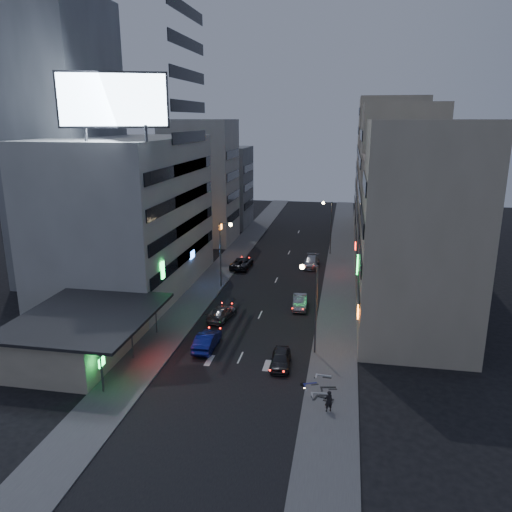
% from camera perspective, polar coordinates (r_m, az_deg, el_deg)
% --- Properties ---
extents(ground, '(180.00, 180.00, 0.00)m').
position_cam_1_polar(ground, '(40.79, -3.03, -14.03)').
color(ground, black).
rests_on(ground, ground).
extents(sidewalk_left, '(4.00, 120.00, 0.12)m').
position_cam_1_polar(sidewalk_left, '(69.51, -3.74, -1.34)').
color(sidewalk_left, '#4C4C4F').
rests_on(sidewalk_left, ground).
extents(sidewalk_right, '(4.00, 120.00, 0.12)m').
position_cam_1_polar(sidewalk_right, '(67.53, 9.56, -2.03)').
color(sidewalk_right, '#4C4C4F').
rests_on(sidewalk_right, ground).
extents(food_court, '(11.00, 13.00, 3.88)m').
position_cam_1_polar(food_court, '(46.47, -19.57, -8.40)').
color(food_court, '#BDAE94').
rests_on(food_court, ground).
extents(white_building, '(14.00, 24.00, 18.00)m').
position_cam_1_polar(white_building, '(61.18, -14.42, 4.52)').
color(white_building, '#B3B3AE').
rests_on(white_building, ground).
extents(grey_tower, '(10.00, 14.00, 34.00)m').
position_cam_1_polar(grey_tower, '(67.13, -20.95, 11.82)').
color(grey_tower, gray).
rests_on(grey_tower, ground).
extents(shophouse_near, '(10.00, 11.00, 20.00)m').
position_cam_1_polar(shophouse_near, '(46.57, 18.23, 2.18)').
color(shophouse_near, '#BDAE94').
rests_on(shophouse_near, ground).
extents(shophouse_mid, '(11.00, 12.00, 16.00)m').
position_cam_1_polar(shophouse_mid, '(58.20, 17.14, 2.78)').
color(shophouse_mid, gray).
rests_on(shophouse_mid, ground).
extents(shophouse_far, '(10.00, 14.00, 22.00)m').
position_cam_1_polar(shophouse_far, '(70.40, 15.79, 7.45)').
color(shophouse_far, '#BDAE94').
rests_on(shophouse_far, ground).
extents(far_left_a, '(11.00, 10.00, 20.00)m').
position_cam_1_polar(far_left_a, '(83.65, -6.37, 8.41)').
color(far_left_a, '#B3B3AE').
rests_on(far_left_a, ground).
extents(far_left_b, '(12.00, 10.00, 15.00)m').
position_cam_1_polar(far_left_b, '(96.51, -4.40, 7.88)').
color(far_left_b, gray).
rests_on(far_left_b, ground).
extents(far_right_a, '(11.00, 12.00, 18.00)m').
position_cam_1_polar(far_right_a, '(85.52, 15.18, 7.45)').
color(far_right_a, gray).
rests_on(far_right_a, ground).
extents(far_right_b, '(12.00, 12.00, 24.00)m').
position_cam_1_polar(far_right_b, '(99.13, 14.99, 10.23)').
color(far_right_b, '#BDAE94').
rests_on(far_right_b, ground).
extents(billboard, '(9.52, 3.75, 6.20)m').
position_cam_1_polar(billboard, '(49.43, -16.02, 16.72)').
color(billboard, '#595B60').
rests_on(billboard, white_building).
extents(street_lamp_right_near, '(1.60, 0.44, 8.02)m').
position_cam_1_polar(street_lamp_right_near, '(43.16, 6.41, -4.56)').
color(street_lamp_right_near, '#595B60').
rests_on(street_lamp_right_near, sidewalk_right).
extents(street_lamp_left, '(1.60, 0.44, 8.02)m').
position_cam_1_polar(street_lamp_left, '(60.13, -3.73, 1.24)').
color(street_lamp_left, '#595B60').
rests_on(street_lamp_left, sidewalk_left).
extents(street_lamp_right_far, '(1.60, 0.44, 8.02)m').
position_cam_1_polar(street_lamp_right_far, '(75.99, 8.31, 4.10)').
color(street_lamp_right_far, '#595B60').
rests_on(street_lamp_right_far, sidewalk_right).
extents(parked_car_right_near, '(1.86, 4.10, 1.36)m').
position_cam_1_polar(parked_car_right_near, '(42.54, 2.84, -11.67)').
color(parked_car_right_near, '#27282D').
rests_on(parked_car_right_near, ground).
extents(parked_car_right_mid, '(1.76, 4.30, 1.39)m').
position_cam_1_polar(parked_car_right_mid, '(54.98, 5.03, -5.26)').
color(parked_car_right_mid, gray).
rests_on(parked_car_right_mid, ground).
extents(parked_car_left, '(2.65, 5.35, 1.46)m').
position_cam_1_polar(parked_car_left, '(69.22, -1.64, -0.80)').
color(parked_car_left, '#28282D').
rests_on(parked_car_left, ground).
extents(parked_car_right_far, '(2.13, 4.96, 1.42)m').
position_cam_1_polar(parked_car_right_far, '(70.20, 6.33, -0.68)').
color(parked_car_right_far, '#919398').
rests_on(parked_car_right_far, ground).
extents(road_car_blue, '(1.63, 4.64, 1.53)m').
position_cam_1_polar(road_car_blue, '(45.72, -5.63, -9.60)').
color(road_car_blue, navy).
rests_on(road_car_blue, ground).
extents(road_car_silver, '(2.69, 4.94, 1.36)m').
position_cam_1_polar(road_car_silver, '(51.99, -3.97, -6.49)').
color(road_car_silver, gray).
rests_on(road_car_silver, ground).
extents(person, '(0.70, 0.61, 1.60)m').
position_cam_1_polar(person, '(36.77, 8.30, -16.08)').
color(person, black).
rests_on(person, sidewalk_right).
extents(scooter_black_a, '(1.25, 2.16, 1.25)m').
position_cam_1_polar(scooter_black_a, '(38.23, 9.01, -15.10)').
color(scooter_black_a, black).
rests_on(scooter_black_a, sidewalk_right).
extents(scooter_silver_a, '(0.76, 1.86, 1.11)m').
position_cam_1_polar(scooter_silver_a, '(39.00, 8.18, -14.52)').
color(scooter_silver_a, '#9EA0A5').
rests_on(scooter_silver_a, sidewalk_right).
extents(scooter_blue, '(1.12, 1.73, 1.00)m').
position_cam_1_polar(scooter_blue, '(40.34, 6.97, -13.48)').
color(scooter_blue, navy).
rests_on(scooter_blue, sidewalk_right).
extents(scooter_black_b, '(0.94, 1.89, 1.10)m').
position_cam_1_polar(scooter_black_b, '(39.90, 9.15, -13.83)').
color(scooter_black_b, black).
rests_on(scooter_black_b, sidewalk_right).
extents(scooter_silver_b, '(0.80, 1.93, 1.15)m').
position_cam_1_polar(scooter_silver_b, '(41.34, 8.68, -12.68)').
color(scooter_silver_b, silver).
rests_on(scooter_silver_b, sidewalk_right).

